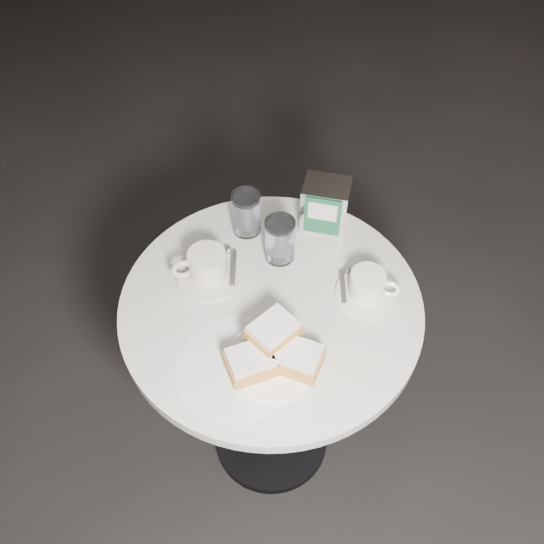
% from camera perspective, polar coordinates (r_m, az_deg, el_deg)
% --- Properties ---
extents(ground, '(7.00, 7.00, 0.00)m').
position_cam_1_polar(ground, '(2.04, -0.07, -15.41)').
color(ground, black).
rests_on(ground, ground).
extents(cafe_table, '(0.70, 0.70, 0.74)m').
position_cam_1_polar(cafe_table, '(1.56, -0.09, -7.20)').
color(cafe_table, black).
rests_on(cafe_table, ground).
extents(sugar_spill, '(0.35, 0.35, 0.00)m').
position_cam_1_polar(sugar_spill, '(1.30, -3.28, -8.88)').
color(sugar_spill, white).
rests_on(sugar_spill, cafe_table).
extents(beignet_plate, '(0.23, 0.23, 0.10)m').
position_cam_1_polar(beignet_plate, '(1.27, 0.14, -7.70)').
color(beignet_plate, white).
rests_on(beignet_plate, cafe_table).
extents(coffee_cup_left, '(0.20, 0.20, 0.08)m').
position_cam_1_polar(coffee_cup_left, '(1.42, -6.12, 0.44)').
color(coffee_cup_left, beige).
rests_on(coffee_cup_left, cafe_table).
extents(coffee_cup_right, '(0.16, 0.16, 0.07)m').
position_cam_1_polar(coffee_cup_right, '(1.40, 8.95, -1.37)').
color(coffee_cup_right, silver).
rests_on(coffee_cup_right, cafe_table).
extents(water_glass_left, '(0.08, 0.08, 0.12)m').
position_cam_1_polar(water_glass_left, '(1.50, -2.42, 5.53)').
color(water_glass_left, white).
rests_on(water_glass_left, cafe_table).
extents(water_glass_right, '(0.08, 0.08, 0.12)m').
position_cam_1_polar(water_glass_right, '(1.44, 0.74, 3.02)').
color(water_glass_right, white).
rests_on(water_glass_right, cafe_table).
extents(napkin_dispenser, '(0.12, 0.11, 0.13)m').
position_cam_1_polar(napkin_dispenser, '(1.51, 5.03, 6.30)').
color(napkin_dispenser, white).
rests_on(napkin_dispenser, cafe_table).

